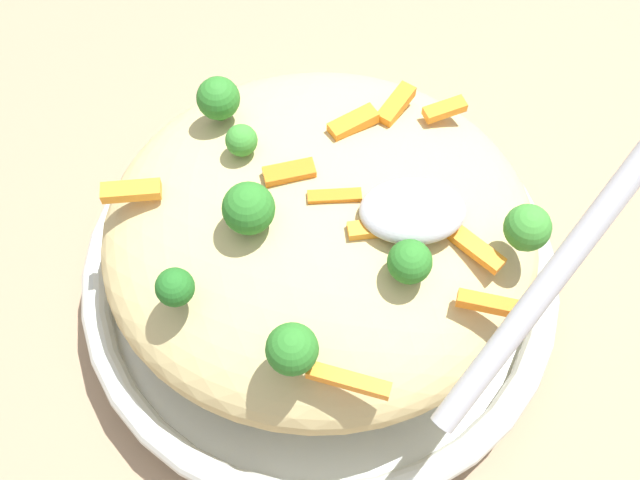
# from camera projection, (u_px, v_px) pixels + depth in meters

# --- Properties ---
(ground_plane) EXTENTS (2.40, 2.40, 0.00)m
(ground_plane) POSITION_uv_depth(u_px,v_px,m) (320.00, 292.00, 0.54)
(ground_plane) COLOR #9E7F60
(serving_bowl) EXTENTS (0.30, 0.30, 0.04)m
(serving_bowl) POSITION_uv_depth(u_px,v_px,m) (320.00, 277.00, 0.52)
(serving_bowl) COLOR silver
(serving_bowl) RESTS_ON ground_plane
(pasta_mound) EXTENTS (0.25, 0.23, 0.08)m
(pasta_mound) POSITION_uv_depth(u_px,v_px,m) (320.00, 235.00, 0.47)
(pasta_mound) COLOR #D1BA7A
(pasta_mound) RESTS_ON serving_bowl
(carrot_piece_0) EXTENTS (0.03, 0.03, 0.01)m
(carrot_piece_0) POSITION_uv_depth(u_px,v_px,m) (396.00, 105.00, 0.47)
(carrot_piece_0) COLOR orange
(carrot_piece_0) RESTS_ON pasta_mound
(carrot_piece_1) EXTENTS (0.04, 0.02, 0.01)m
(carrot_piece_1) POSITION_uv_depth(u_px,v_px,m) (349.00, 380.00, 0.39)
(carrot_piece_1) COLOR orange
(carrot_piece_1) RESTS_ON pasta_mound
(carrot_piece_2) EXTENTS (0.03, 0.01, 0.01)m
(carrot_piece_2) POSITION_uv_depth(u_px,v_px,m) (131.00, 191.00, 0.45)
(carrot_piece_2) COLOR orange
(carrot_piece_2) RESTS_ON pasta_mound
(carrot_piece_3) EXTENTS (0.03, 0.02, 0.01)m
(carrot_piece_3) POSITION_uv_depth(u_px,v_px,m) (289.00, 173.00, 0.45)
(carrot_piece_3) COLOR orange
(carrot_piece_3) RESTS_ON pasta_mound
(carrot_piece_4) EXTENTS (0.03, 0.01, 0.01)m
(carrot_piece_4) POSITION_uv_depth(u_px,v_px,m) (335.00, 204.00, 0.44)
(carrot_piece_4) COLOR orange
(carrot_piece_4) RESTS_ON pasta_mound
(carrot_piece_5) EXTENTS (0.03, 0.04, 0.01)m
(carrot_piece_5) POSITION_uv_depth(u_px,v_px,m) (470.00, 244.00, 0.43)
(carrot_piece_5) COLOR orange
(carrot_piece_5) RESTS_ON pasta_mound
(carrot_piece_6) EXTENTS (0.03, 0.02, 0.01)m
(carrot_piece_6) POSITION_uv_depth(u_px,v_px,m) (445.00, 109.00, 0.47)
(carrot_piece_6) COLOR orange
(carrot_piece_6) RESTS_ON pasta_mound
(carrot_piece_7) EXTENTS (0.03, 0.01, 0.01)m
(carrot_piece_7) POSITION_uv_depth(u_px,v_px,m) (378.00, 229.00, 0.43)
(carrot_piece_7) COLOR orange
(carrot_piece_7) RESTS_ON pasta_mound
(carrot_piece_8) EXTENTS (0.03, 0.02, 0.01)m
(carrot_piece_8) POSITION_uv_depth(u_px,v_px,m) (353.00, 123.00, 0.46)
(carrot_piece_8) COLOR orange
(carrot_piece_8) RESTS_ON pasta_mound
(carrot_piece_9) EXTENTS (0.03, 0.02, 0.01)m
(carrot_piece_9) POSITION_uv_depth(u_px,v_px,m) (491.00, 304.00, 0.41)
(carrot_piece_9) COLOR orange
(carrot_piece_9) RESTS_ON pasta_mound
(broccoli_floret_0) EXTENTS (0.03, 0.03, 0.03)m
(broccoli_floret_0) POSITION_uv_depth(u_px,v_px,m) (249.00, 209.00, 0.42)
(broccoli_floret_0) COLOR #296820
(broccoli_floret_0) RESTS_ON pasta_mound
(broccoli_floret_1) EXTENTS (0.02, 0.02, 0.02)m
(broccoli_floret_1) POSITION_uv_depth(u_px,v_px,m) (175.00, 288.00, 0.41)
(broccoli_floret_1) COLOR #205B1C
(broccoli_floret_1) RESTS_ON pasta_mound
(broccoli_floret_2) EXTENTS (0.02, 0.02, 0.03)m
(broccoli_floret_2) POSITION_uv_depth(u_px,v_px,m) (527.00, 228.00, 0.42)
(broccoli_floret_2) COLOR #377928
(broccoli_floret_2) RESTS_ON pasta_mound
(broccoli_floret_3) EXTENTS (0.03, 0.03, 0.03)m
(broccoli_floret_3) POSITION_uv_depth(u_px,v_px,m) (292.00, 350.00, 0.38)
(broccoli_floret_3) COLOR #296820
(broccoli_floret_3) RESTS_ON pasta_mound
(broccoli_floret_4) EXTENTS (0.02, 0.02, 0.03)m
(broccoli_floret_4) POSITION_uv_depth(u_px,v_px,m) (410.00, 262.00, 0.41)
(broccoli_floret_4) COLOR #296820
(broccoli_floret_4) RESTS_ON pasta_mound
(broccoli_floret_5) EXTENTS (0.02, 0.02, 0.03)m
(broccoli_floret_5) POSITION_uv_depth(u_px,v_px,m) (218.00, 99.00, 0.46)
(broccoli_floret_5) COLOR #296820
(broccoli_floret_5) RESTS_ON pasta_mound
(broccoli_floret_6) EXTENTS (0.02, 0.02, 0.02)m
(broccoli_floret_6) POSITION_uv_depth(u_px,v_px,m) (242.00, 141.00, 0.45)
(broccoli_floret_6) COLOR #377928
(broccoli_floret_6) RESTS_ON pasta_mound
(serving_spoon) EXTENTS (0.15, 0.14, 0.11)m
(serving_spoon) POSITION_uv_depth(u_px,v_px,m) (468.00, 229.00, 0.40)
(serving_spoon) COLOR #B7B7BC
(serving_spoon) RESTS_ON pasta_mound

